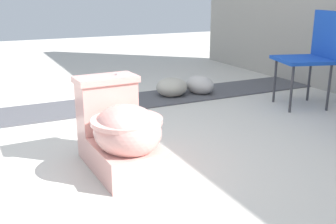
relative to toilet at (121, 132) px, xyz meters
name	(u,v)px	position (x,y,z in m)	size (l,w,h in m)	color
ground_plane	(125,157)	(-0.14, 0.07, -0.22)	(14.00, 14.00, 0.00)	beige
gravel_strip	(131,101)	(-1.34, 0.57, -0.21)	(0.56, 8.00, 0.01)	#4C4C51
toilet	(121,132)	(0.00, 0.00, 0.00)	(0.65, 0.41, 0.52)	#E09E93
folding_chair_left	(315,49)	(-0.52, 1.98, 0.29)	(0.55, 0.55, 0.83)	#1947B2
boulder_near	(200,85)	(-1.32, 1.30, -0.13)	(0.31, 0.24, 0.19)	#B7B2AD
boulder_far	(172,87)	(-1.36, 1.00, -0.13)	(0.31, 0.29, 0.19)	#ADA899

